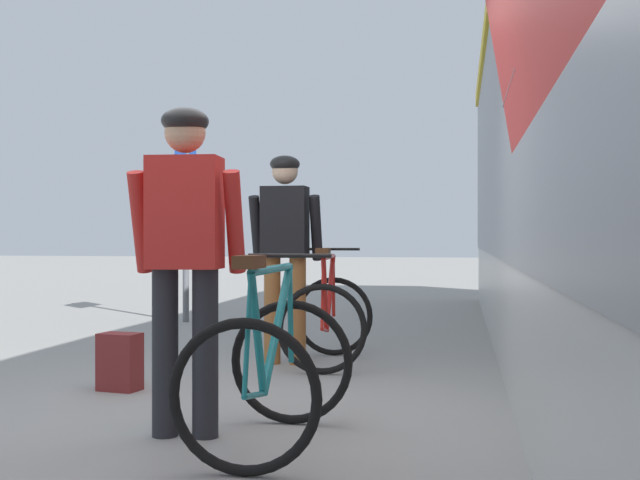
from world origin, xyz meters
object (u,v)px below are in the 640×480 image
backpack_on_platform (120,362)px  platform_sign_post (186,194)px  cyclist_far_in_red (185,240)px  bicycle_far_teal (270,368)px  bicycle_near_red (328,317)px  cyclist_near_in_dark (285,239)px

backpack_on_platform → platform_sign_post: size_ratio=0.17×
backpack_on_platform → platform_sign_post: 4.78m
cyclist_far_in_red → backpack_on_platform: cyclist_far_in_red is taller
bicycle_far_teal → bicycle_near_red: bearing=93.1°
cyclist_far_in_red → platform_sign_post: platform_sign_post is taller
bicycle_far_teal → backpack_on_platform: (-1.39, 1.29, -0.20)m
platform_sign_post → bicycle_far_teal: bearing=-66.5°
cyclist_far_in_red → bicycle_far_teal: cyclist_far_in_red is taller
backpack_on_platform → platform_sign_post: platform_sign_post is taller
cyclist_near_in_dark → bicycle_near_red: (0.36, 0.03, -0.65)m
cyclist_near_in_dark → platform_sign_post: 3.71m
backpack_on_platform → platform_sign_post: (-1.09, 4.43, 1.42)m
cyclist_near_in_dark → cyclist_far_in_red: 2.50m
platform_sign_post → backpack_on_platform: bearing=-76.1°
bicycle_near_red → backpack_on_platform: 1.87m
cyclist_far_in_red → backpack_on_platform: bearing=127.6°
cyclist_near_in_dark → backpack_on_platform: 1.82m
cyclist_far_in_red → bicycle_near_red: size_ratio=1.58×
platform_sign_post → bicycle_near_red: bearing=-52.5°
cyclist_far_in_red → bicycle_near_red: bearing=82.0°
cyclist_far_in_red → platform_sign_post: size_ratio=0.73×
cyclist_far_in_red → backpack_on_platform: size_ratio=4.40×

